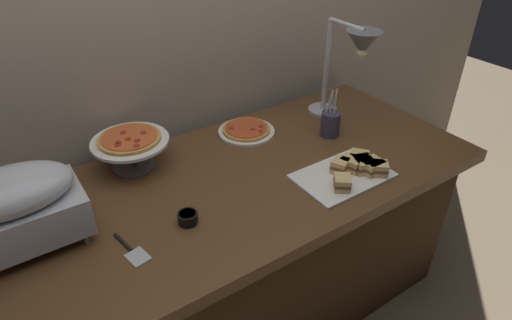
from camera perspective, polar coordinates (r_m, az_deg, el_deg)
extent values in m
plane|color=brown|center=(2.18, -1.50, -18.66)|extent=(8.00, 8.00, 0.00)
cube|color=tan|center=(1.87, -10.75, 16.60)|extent=(4.40, 0.04, 2.40)
cube|color=brown|center=(1.67, -1.86, -2.84)|extent=(1.90, 0.84, 0.05)
cube|color=#3C2715|center=(1.92, -1.65, -12.08)|extent=(1.75, 0.74, 0.71)
cylinder|color=#B7BABF|center=(1.46, -21.49, -9.55)|extent=(0.01, 0.01, 0.04)
cylinder|color=#B7BABF|center=(1.61, -23.26, -5.64)|extent=(0.01, 0.01, 0.04)
cube|color=#B7BABF|center=(1.48, -28.48, -6.78)|extent=(0.36, 0.23, 0.13)
ellipsoid|color=#B7BABF|center=(1.42, -29.56, -3.59)|extent=(0.35, 0.22, 0.12)
cylinder|color=#B7BABF|center=(2.15, 8.76, 6.58)|extent=(0.14, 0.14, 0.01)
cylinder|color=#B7BABF|center=(2.06, 9.29, 12.05)|extent=(0.02, 0.02, 0.43)
cylinder|color=#B7BABF|center=(1.93, 11.92, 17.03)|extent=(0.02, 0.20, 0.02)
cone|color=#595B60|center=(1.88, 13.91, 14.75)|extent=(0.15, 0.15, 0.10)
sphere|color=#F9EAB2|center=(1.89, 13.75, 13.60)|extent=(0.04, 0.04, 0.04)
cylinder|color=white|center=(1.93, -1.27, 3.76)|extent=(0.25, 0.25, 0.01)
cylinder|color=#C68E42|center=(1.93, -1.28, 4.07)|extent=(0.21, 0.21, 0.01)
cylinder|color=#B74723|center=(1.92, -1.28, 4.28)|extent=(0.19, 0.19, 0.00)
cylinder|color=maroon|center=(1.93, 0.66, 4.47)|extent=(0.02, 0.02, 0.00)
cylinder|color=maroon|center=(1.89, 0.64, 3.79)|extent=(0.02, 0.02, 0.00)
cylinder|color=maroon|center=(1.91, -0.44, 4.11)|extent=(0.02, 0.02, 0.00)
cylinder|color=maroon|center=(1.92, -3.31, 4.27)|extent=(0.02, 0.02, 0.00)
cylinder|color=#595B60|center=(1.75, -15.96, 0.68)|extent=(0.02, 0.02, 0.11)
cylinder|color=#595B60|center=(1.77, -15.71, -0.70)|extent=(0.16, 0.16, 0.01)
cylinder|color=white|center=(1.72, -16.26, 2.38)|extent=(0.30, 0.30, 0.01)
cylinder|color=#C68E42|center=(1.71, -16.32, 2.72)|extent=(0.24, 0.24, 0.01)
cylinder|color=#C65628|center=(1.71, -16.36, 2.95)|extent=(0.21, 0.21, 0.00)
cylinder|color=maroon|center=(1.67, -15.39, 2.52)|extent=(0.02, 0.02, 0.00)
cylinder|color=maroon|center=(1.69, -16.49, 2.69)|extent=(0.02, 0.02, 0.00)
cylinder|color=maroon|center=(1.73, -17.10, 3.47)|extent=(0.02, 0.02, 0.00)
cylinder|color=maroon|center=(1.71, -14.64, 3.52)|extent=(0.02, 0.02, 0.00)
cylinder|color=maroon|center=(1.66, -17.73, 1.91)|extent=(0.02, 0.02, 0.00)
cylinder|color=maroon|center=(1.64, -15.47, 1.86)|extent=(0.02, 0.02, 0.00)
cylinder|color=maroon|center=(1.67, -17.69, 2.21)|extent=(0.02, 0.02, 0.00)
cube|color=white|center=(1.68, 11.32, -2.05)|extent=(0.36, 0.24, 0.01)
cube|color=tan|center=(1.71, 12.37, -0.92)|extent=(0.08, 0.09, 0.02)
cube|color=brown|center=(1.70, 12.43, -0.47)|extent=(0.08, 0.09, 0.01)
cube|color=tan|center=(1.69, 12.49, -0.02)|extent=(0.08, 0.09, 0.02)
cube|color=tan|center=(1.72, 13.91, -1.01)|extent=(0.10, 0.10, 0.02)
cube|color=brown|center=(1.71, 13.98, -0.56)|extent=(0.10, 0.10, 0.01)
cube|color=tan|center=(1.70, 14.05, -0.11)|extent=(0.10, 0.10, 0.02)
cube|color=tan|center=(1.75, 13.36, -0.16)|extent=(0.09, 0.09, 0.02)
cube|color=brown|center=(1.74, 13.43, 0.28)|extent=(0.09, 0.09, 0.01)
cube|color=tan|center=(1.73, 13.50, 0.72)|extent=(0.09, 0.09, 0.02)
cube|color=tan|center=(1.60, 11.23, -3.42)|extent=(0.09, 0.09, 0.02)
cube|color=brown|center=(1.59, 11.29, -2.95)|extent=(0.09, 0.09, 0.01)
cube|color=tan|center=(1.58, 11.35, -2.49)|extent=(0.09, 0.09, 0.02)
cube|color=tan|center=(1.71, 15.70, -1.51)|extent=(0.09, 0.09, 0.02)
cube|color=brown|center=(1.70, 15.78, -1.07)|extent=(0.09, 0.09, 0.01)
cube|color=tan|center=(1.69, 15.86, -0.62)|extent=(0.09, 0.09, 0.02)
cube|color=tan|center=(1.71, 14.93, -1.25)|extent=(0.08, 0.07, 0.02)
cube|color=brown|center=(1.70, 15.01, -0.81)|extent=(0.08, 0.07, 0.01)
cube|color=tan|center=(1.69, 15.09, -0.36)|extent=(0.08, 0.07, 0.02)
cube|color=tan|center=(1.69, 10.95, -1.17)|extent=(0.09, 0.08, 0.02)
cube|color=brown|center=(1.68, 11.01, -0.72)|extent=(0.09, 0.08, 0.01)
cube|color=tan|center=(1.67, 11.06, -0.26)|extent=(0.09, 0.08, 0.02)
cylinder|color=black|center=(1.45, -8.98, -7.53)|extent=(0.07, 0.07, 0.04)
cylinder|color=maroon|center=(1.44, -9.03, -7.04)|extent=(0.05, 0.05, 0.01)
cylinder|color=#383347|center=(1.92, 9.76, 4.69)|extent=(0.08, 0.08, 0.11)
cylinder|color=#B7BABF|center=(1.89, 10.28, 6.57)|extent=(0.03, 0.02, 0.18)
cylinder|color=#B7BABF|center=(1.90, 10.28, 6.53)|extent=(0.04, 0.02, 0.17)
cylinder|color=#B7BABF|center=(1.89, 9.34, 6.58)|extent=(0.04, 0.03, 0.18)
cylinder|color=#B7BABF|center=(1.89, 9.76, 6.22)|extent=(0.02, 0.01, 0.16)
cube|color=#B7BABF|center=(1.37, -15.29, -12.23)|extent=(0.07, 0.08, 0.00)
cylinder|color=black|center=(1.43, -17.09, -10.32)|extent=(0.03, 0.10, 0.01)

